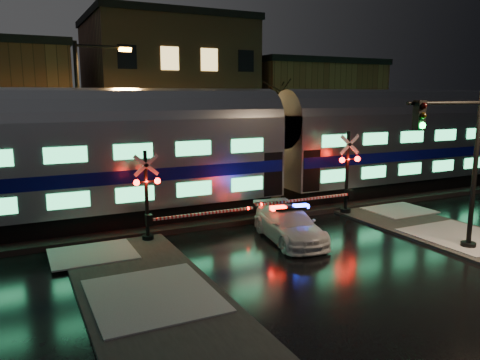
# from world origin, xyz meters

# --- Properties ---
(ground) EXTENTS (120.00, 120.00, 0.00)m
(ground) POSITION_xyz_m (0.00, 0.00, 0.00)
(ground) COLOR black
(ground) RESTS_ON ground
(ballast) EXTENTS (90.00, 4.20, 0.24)m
(ballast) POSITION_xyz_m (0.00, 5.00, 0.12)
(ballast) COLOR black
(ballast) RESTS_ON ground
(sidewalk_left) EXTENTS (4.00, 20.00, 0.12)m
(sidewalk_left) POSITION_xyz_m (-6.50, -6.00, 0.06)
(sidewalk_left) COLOR #2D2D2D
(sidewalk_left) RESTS_ON ground
(building_mid) EXTENTS (12.00, 11.00, 11.50)m
(building_mid) POSITION_xyz_m (2.00, 22.50, 5.75)
(building_mid) COLOR brown
(building_mid) RESTS_ON ground
(building_right) EXTENTS (12.00, 10.00, 8.50)m
(building_right) POSITION_xyz_m (15.00, 22.00, 4.25)
(building_right) COLOR brown
(building_right) RESTS_ON ground
(train) EXTENTS (51.00, 3.12, 5.92)m
(train) POSITION_xyz_m (2.36, 5.00, 3.38)
(train) COLOR black
(train) RESTS_ON ballast
(police_car) EXTENTS (2.52, 4.80, 1.48)m
(police_car) POSITION_xyz_m (0.04, 0.02, 0.67)
(police_car) COLOR white
(police_car) RESTS_ON ground
(crossing_signal_right) EXTENTS (5.85, 0.66, 4.14)m
(crossing_signal_right) POSITION_xyz_m (4.45, 2.31, 1.71)
(crossing_signal_right) COLOR black
(crossing_signal_right) RESTS_ON ground
(crossing_signal_left) EXTENTS (5.25, 0.63, 3.72)m
(crossing_signal_left) POSITION_xyz_m (-4.82, 2.30, 1.53)
(crossing_signal_left) COLOR black
(crossing_signal_left) RESTS_ON ground
(traffic_light) EXTENTS (3.88, 0.70, 6.00)m
(traffic_light) POSITION_xyz_m (4.66, -4.02, 3.19)
(traffic_light) COLOR black
(traffic_light) RESTS_ON ground
(streetlight) EXTENTS (2.83, 0.30, 8.45)m
(streetlight) POSITION_xyz_m (-6.44, 9.00, 4.87)
(streetlight) COLOR black
(streetlight) RESTS_ON ground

